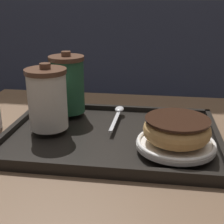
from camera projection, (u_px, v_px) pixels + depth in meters
The scene contains 8 objects.
booth_bench at pixel (102, 138), 1.64m from camera, with size 1.26×0.44×1.00m.
cafe_table at pixel (105, 211), 0.73m from camera, with size 0.81×0.72×0.72m.
serving_tray at pixel (112, 136), 0.68m from camera, with size 0.46×0.32×0.02m.
coffee_cup_front at pixel (47, 98), 0.67m from camera, with size 0.09×0.09×0.14m.
coffee_cup_rear at pixel (67, 84), 0.76m from camera, with size 0.09×0.09×0.15m.
plate_with_chocolate_donut at pixel (176, 144), 0.60m from camera, with size 0.15×0.15×0.01m.
donut_chocolate_glazed at pixel (177, 129), 0.59m from camera, with size 0.13×0.13×0.04m.
spoon at pixel (118, 113), 0.76m from camera, with size 0.02×0.15×0.01m.
Camera 1 is at (0.10, -0.60, 1.01)m, focal length 50.00 mm.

